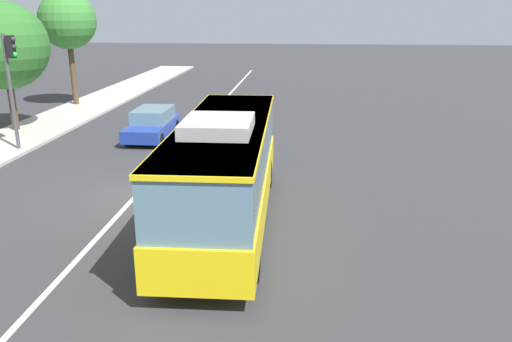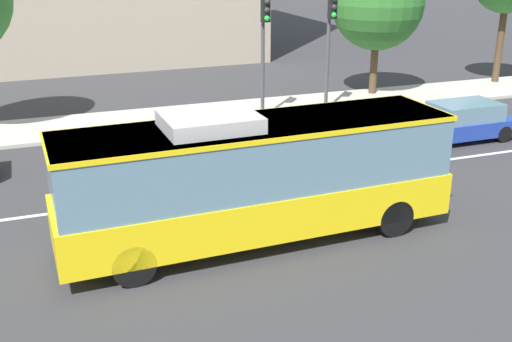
{
  "view_description": "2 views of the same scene",
  "coord_description": "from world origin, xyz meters",
  "px_view_note": "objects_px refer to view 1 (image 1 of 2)",
  "views": [
    {
      "loc": [
        -16.21,
        -5.8,
        6.24
      ],
      "look_at": [
        -3.1,
        -4.51,
        2.05
      ],
      "focal_mm": 36.05,
      "sensor_mm": 36.0,
      "label": 1
    },
    {
      "loc": [
        -6.9,
        -17.03,
        7.27
      ],
      "look_at": [
        -1.88,
        -3.28,
        1.8
      ],
      "focal_mm": 43.54,
      "sensor_mm": 36.0,
      "label": 2
    }
  ],
  "objects_px": {
    "sedan_blue": "(152,124)",
    "street_tree_kerbside_right": "(67,21)",
    "traffic_light_mid_block": "(11,72)",
    "street_tree_kerbside_left": "(4,46)",
    "transit_bus": "(225,166)"
  },
  "relations": [
    {
      "from": "sedan_blue",
      "to": "traffic_light_mid_block",
      "type": "relative_size",
      "value": 0.87
    },
    {
      "from": "sedan_blue",
      "to": "street_tree_kerbside_right",
      "type": "height_order",
      "value": "street_tree_kerbside_right"
    },
    {
      "from": "street_tree_kerbside_left",
      "to": "sedan_blue",
      "type": "bearing_deg",
      "value": -94.15
    },
    {
      "from": "transit_bus",
      "to": "street_tree_kerbside_left",
      "type": "distance_m",
      "value": 17.01
    },
    {
      "from": "transit_bus",
      "to": "traffic_light_mid_block",
      "type": "bearing_deg",
      "value": 54.04
    },
    {
      "from": "transit_bus",
      "to": "traffic_light_mid_block",
      "type": "xyz_separation_m",
      "value": [
        7.18,
        10.5,
        1.75
      ]
    },
    {
      "from": "transit_bus",
      "to": "traffic_light_mid_block",
      "type": "height_order",
      "value": "traffic_light_mid_block"
    },
    {
      "from": "transit_bus",
      "to": "sedan_blue",
      "type": "bearing_deg",
      "value": 25.65
    },
    {
      "from": "traffic_light_mid_block",
      "to": "street_tree_kerbside_left",
      "type": "xyz_separation_m",
      "value": [
        3.64,
        2.36,
        0.87
      ]
    },
    {
      "from": "sedan_blue",
      "to": "street_tree_kerbside_left",
      "type": "bearing_deg",
      "value": -94.59
    },
    {
      "from": "sedan_blue",
      "to": "transit_bus",
      "type": "bearing_deg",
      "value": 26.79
    },
    {
      "from": "transit_bus",
      "to": "sedan_blue",
      "type": "height_order",
      "value": "transit_bus"
    },
    {
      "from": "transit_bus",
      "to": "street_tree_kerbside_left",
      "type": "height_order",
      "value": "street_tree_kerbside_left"
    },
    {
      "from": "sedan_blue",
      "to": "street_tree_kerbside_left",
      "type": "xyz_separation_m",
      "value": [
        0.55,
        7.56,
        3.71
      ]
    },
    {
      "from": "traffic_light_mid_block",
      "to": "street_tree_kerbside_left",
      "type": "height_order",
      "value": "street_tree_kerbside_left"
    }
  ]
}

